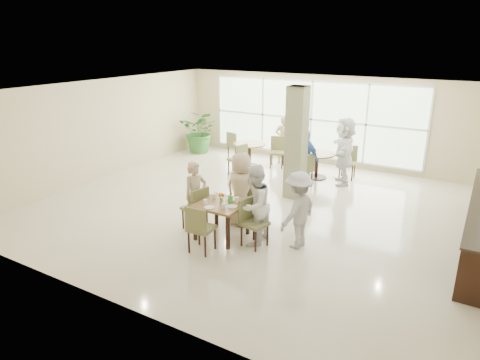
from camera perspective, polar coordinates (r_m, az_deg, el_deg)
The scene contains 19 objects.
ground at distance 10.26m, azimuth 2.45°, elevation -3.81°, with size 10.00×10.00×0.00m, color beige.
room_shell at distance 9.74m, azimuth 2.59°, elevation 5.49°, with size 10.00×10.00×10.00m.
window_bank at distance 13.99m, azimuth 9.46°, elevation 7.99°, with size 7.00×0.04×7.00m.
column at distance 10.70m, azimuth 7.51°, elevation 4.87°, with size 0.45×0.45×2.80m, color #707451.
main_table at distance 8.59m, azimuth -2.48°, elevation -3.67°, with size 0.92×0.92×0.75m.
round_table_left at distance 13.42m, azimuth 1.29°, elevation 4.09°, with size 1.00×1.00×0.75m.
round_table_right at distance 12.51m, azimuth 10.22°, elevation 2.77°, with size 1.05×1.05×0.75m.
chairs_main_table at distance 8.68m, azimuth -2.30°, elevation -4.70°, with size 2.01×1.94×0.95m.
chairs_table_left at distance 13.41m, azimuth 1.34°, elevation 3.73°, with size 2.11×1.94×0.95m.
chairs_table_right at distance 12.51m, azimuth 10.09°, elevation 2.36°, with size 2.14×1.99×0.95m.
tabletop_clutter at distance 8.51m, azimuth -2.41°, elevation -2.77°, with size 0.70×0.79×0.21m.
potted_plant at distance 15.16m, azimuth -5.28°, elevation 6.47°, with size 1.35×1.35×1.50m, color #2F6829.
teen_left at distance 8.98m, azimuth -5.93°, elevation -2.15°, with size 0.54×0.36×1.48m, color tan.
teen_far at distance 9.15m, azimuth 0.15°, elevation -1.22°, with size 0.79×0.43×1.61m, color tan.
teen_right at distance 8.29m, azimuth 1.94°, elevation -3.36°, with size 0.78×0.61×1.61m, color white.
teen_standing at distance 8.25m, azimuth 7.75°, elevation -4.00°, with size 0.98×0.57×1.52m, color #ABABAE.
adult_a at distance 11.71m, azimuth 8.55°, elevation 2.92°, with size 0.92×0.53×1.58m, color #3C64B4.
adult_b at distance 12.08m, azimuth 13.74°, elevation 3.78°, with size 1.73×0.75×1.86m, color white.
adult_standing at distance 13.77m, azimuth 5.85°, elevation 5.35°, with size 0.57×0.37×1.56m, color tan.
Camera 1 is at (4.45, -8.38, 3.90)m, focal length 32.00 mm.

